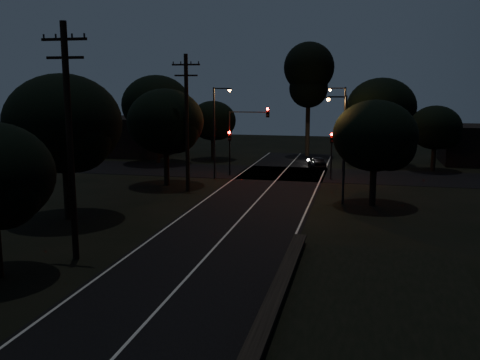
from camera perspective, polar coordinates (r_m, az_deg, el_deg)
The scene contains 19 objects.
road_surface at distance 39.77m, azimuth 2.27°, elevation -1.78°, with size 60.00×70.00×0.03m.
utility_pole_mid at distance 25.84m, azimuth -17.72°, elevation 4.18°, with size 2.20×0.30×11.00m.
utility_pole_far at distance 41.37m, azimuth -5.69°, elevation 6.30°, with size 2.20×0.30×10.50m.
tree_left_c at distance 33.88m, azimuth -18.09°, elevation 5.48°, with size 7.04×7.04×8.90m.
tree_left_d at distance 43.91m, azimuth -7.75°, elevation 6.02°, with size 6.25×6.25×7.93m.
tree_far_nw at distance 59.36m, azimuth -2.78°, elevation 6.23°, with size 5.12×5.12×6.48m.
tree_far_w at distance 56.99m, azimuth -8.72°, elevation 7.78°, with size 7.24×7.24×9.23m.
tree_far_ne at distance 57.10m, azimuth 15.09°, elevation 7.35°, with size 7.07×7.07×8.95m.
tree_far_e at distance 54.67m, azimuth 20.30°, elevation 5.15°, with size 4.95×4.95×6.27m.
tree_right_a at distance 37.22m, azimuth 14.51°, elevation 4.39°, with size 5.69×5.69×7.24m.
tall_pine at distance 62.46m, azimuth 7.35°, elevation 11.12°, with size 5.73×5.73×13.03m.
building_left at distance 65.33m, azimuth -11.79°, elevation 4.63°, with size 10.00×8.00×4.40m, color black.
signal_left at distance 48.86m, azimuth -1.11°, elevation 3.81°, with size 0.28×0.35×4.10m.
signal_right at distance 47.51m, azimuth 9.74°, elevation 3.48°, with size 0.28×0.35×4.10m.
signal_mast at distance 48.35m, azimuth 0.83°, elevation 5.53°, with size 3.70×0.35×6.25m.
streetlight_a at distance 46.96m, azimuth -2.55°, elevation 5.75°, with size 1.66×0.26×8.00m.
streetlight_b at distance 51.31m, azimuth 10.85°, elevation 5.95°, with size 1.66×0.26×8.00m.
streetlight_c at distance 37.37m, azimuth 10.84°, elevation 4.02°, with size 1.46×0.26×7.50m.
car at distance 53.86m, azimuth 8.23°, elevation 1.89°, with size 1.40×3.48×1.18m, color black.
Camera 1 is at (7.07, -7.15, 8.19)m, focal length 40.00 mm.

